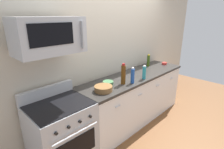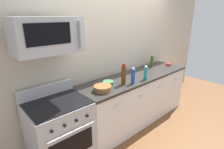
{
  "view_description": "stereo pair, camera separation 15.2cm",
  "coord_description": "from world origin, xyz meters",
  "px_view_note": "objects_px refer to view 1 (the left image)",
  "views": [
    {
      "loc": [
        -2.47,
        -1.83,
        1.98
      ],
      "look_at": [
        -0.66,
        -0.05,
        1.1
      ],
      "focal_mm": 28.34,
      "sensor_mm": 36.0,
      "label": 1
    },
    {
      "loc": [
        -2.36,
        -1.94,
        1.98
      ],
      "look_at": [
        -0.66,
        -0.05,
        1.1
      ],
      "focal_mm": 28.34,
      "sensor_mm": 36.0,
      "label": 2
    }
  ],
  "objects_px": {
    "range_oven": "(62,135)",
    "bottle_soda_blue": "(133,76)",
    "bottle_olive_oil": "(148,61)",
    "bowl_wooden_salad": "(103,88)",
    "bottle_wine_amber": "(123,74)",
    "bowl_red_small": "(164,63)",
    "bottle_dish_soap": "(144,73)",
    "microwave": "(49,36)",
    "bowl_green_glaze": "(108,83)"
  },
  "relations": [
    {
      "from": "bottle_olive_oil",
      "to": "bottle_wine_amber",
      "type": "distance_m",
      "value": 1.17
    },
    {
      "from": "bowl_green_glaze",
      "to": "range_oven",
      "type": "bearing_deg",
      "value": -178.86
    },
    {
      "from": "microwave",
      "to": "bottle_olive_oil",
      "type": "relative_size",
      "value": 2.92
    },
    {
      "from": "bottle_wine_amber",
      "to": "bowl_wooden_salad",
      "type": "distance_m",
      "value": 0.43
    },
    {
      "from": "bottle_dish_soap",
      "to": "bowl_wooden_salad",
      "type": "xyz_separation_m",
      "value": [
        -0.84,
        0.12,
        -0.07
      ]
    },
    {
      "from": "microwave",
      "to": "bottle_olive_oil",
      "type": "bearing_deg",
      "value": 2.93
    },
    {
      "from": "range_oven",
      "to": "bottle_soda_blue",
      "type": "bearing_deg",
      "value": -9.95
    },
    {
      "from": "bowl_green_glaze",
      "to": "bowl_red_small",
      "type": "distance_m",
      "value": 1.69
    },
    {
      "from": "microwave",
      "to": "bowl_green_glaze",
      "type": "xyz_separation_m",
      "value": [
        0.88,
        -0.03,
        -0.8
      ]
    },
    {
      "from": "bottle_wine_amber",
      "to": "bowl_red_small",
      "type": "distance_m",
      "value": 1.5
    },
    {
      "from": "bowl_wooden_salad",
      "to": "microwave",
      "type": "bearing_deg",
      "value": 166.83
    },
    {
      "from": "bottle_olive_oil",
      "to": "bowl_wooden_salad",
      "type": "xyz_separation_m",
      "value": [
        -1.55,
        -0.27,
        -0.08
      ]
    },
    {
      "from": "bottle_dish_soap",
      "to": "bottle_wine_amber",
      "type": "relative_size",
      "value": 0.71
    },
    {
      "from": "bottle_olive_oil",
      "to": "range_oven",
      "type": "bearing_deg",
      "value": -175.91
    },
    {
      "from": "bottle_olive_oil",
      "to": "bowl_wooden_salad",
      "type": "bearing_deg",
      "value": -170.2
    },
    {
      "from": "range_oven",
      "to": "bottle_wine_amber",
      "type": "distance_m",
      "value": 1.24
    },
    {
      "from": "bottle_soda_blue",
      "to": "bottle_olive_oil",
      "type": "relative_size",
      "value": 1.02
    },
    {
      "from": "bowl_wooden_salad",
      "to": "bottle_soda_blue",
      "type": "bearing_deg",
      "value": -10.58
    },
    {
      "from": "bottle_soda_blue",
      "to": "bowl_wooden_salad",
      "type": "relative_size",
      "value": 0.99
    },
    {
      "from": "bottle_wine_amber",
      "to": "bowl_red_small",
      "type": "relative_size",
      "value": 3.11
    },
    {
      "from": "microwave",
      "to": "bottle_soda_blue",
      "type": "relative_size",
      "value": 2.86
    },
    {
      "from": "bowl_green_glaze",
      "to": "microwave",
      "type": "bearing_deg",
      "value": 178.21
    },
    {
      "from": "microwave",
      "to": "bottle_soda_blue",
      "type": "xyz_separation_m",
      "value": [
        1.2,
        -0.26,
        -0.71
      ]
    },
    {
      "from": "bottle_dish_soap",
      "to": "microwave",
      "type": "bearing_deg",
      "value": 169.58
    },
    {
      "from": "microwave",
      "to": "bowl_red_small",
      "type": "relative_size",
      "value": 6.93
    },
    {
      "from": "bottle_olive_oil",
      "to": "bowl_red_small",
      "type": "distance_m",
      "value": 0.42
    },
    {
      "from": "range_oven",
      "to": "microwave",
      "type": "height_order",
      "value": "microwave"
    },
    {
      "from": "range_oven",
      "to": "bottle_soda_blue",
      "type": "height_order",
      "value": "bottle_soda_blue"
    },
    {
      "from": "range_oven",
      "to": "bowl_wooden_salad",
      "type": "relative_size",
      "value": 4.09
    },
    {
      "from": "bottle_wine_amber",
      "to": "range_oven",
      "type": "bearing_deg",
      "value": 173.13
    },
    {
      "from": "bottle_soda_blue",
      "to": "bottle_dish_soap",
      "type": "distance_m",
      "value": 0.29
    },
    {
      "from": "bottle_soda_blue",
      "to": "bowl_red_small",
      "type": "distance_m",
      "value": 1.38
    },
    {
      "from": "microwave",
      "to": "range_oven",
      "type": "bearing_deg",
      "value": -90.29
    },
    {
      "from": "bottle_olive_oil",
      "to": "bowl_wooden_salad",
      "type": "height_order",
      "value": "bottle_olive_oil"
    },
    {
      "from": "bottle_dish_soap",
      "to": "bowl_green_glaze",
      "type": "height_order",
      "value": "bottle_dish_soap"
    },
    {
      "from": "microwave",
      "to": "bowl_red_small",
      "type": "distance_m",
      "value": 2.69
    },
    {
      "from": "bowl_green_glaze",
      "to": "bowl_red_small",
      "type": "height_order",
      "value": "bowl_green_glaze"
    },
    {
      "from": "bottle_wine_amber",
      "to": "bowl_green_glaze",
      "type": "height_order",
      "value": "bottle_wine_amber"
    },
    {
      "from": "microwave",
      "to": "bowl_wooden_salad",
      "type": "distance_m",
      "value": 1.04
    },
    {
      "from": "bottle_wine_amber",
      "to": "bowl_red_small",
      "type": "height_order",
      "value": "bottle_wine_amber"
    },
    {
      "from": "bottle_soda_blue",
      "to": "bowl_green_glaze",
      "type": "distance_m",
      "value": 0.41
    },
    {
      "from": "bowl_wooden_salad",
      "to": "bottle_olive_oil",
      "type": "bearing_deg",
      "value": 9.8
    },
    {
      "from": "bowl_wooden_salad",
      "to": "bowl_red_small",
      "type": "distance_m",
      "value": 1.91
    },
    {
      "from": "bottle_soda_blue",
      "to": "bottle_dish_soap",
      "type": "relative_size",
      "value": 1.09
    },
    {
      "from": "bowl_green_glaze",
      "to": "bottle_wine_amber",
      "type": "bearing_deg",
      "value": -37.1
    },
    {
      "from": "bottle_dish_soap",
      "to": "bottle_olive_oil",
      "type": "bearing_deg",
      "value": 28.65
    },
    {
      "from": "bowl_wooden_salad",
      "to": "range_oven",
      "type": "bearing_deg",
      "value": 170.57
    },
    {
      "from": "bottle_dish_soap",
      "to": "bowl_wooden_salad",
      "type": "height_order",
      "value": "bottle_dish_soap"
    },
    {
      "from": "bottle_soda_blue",
      "to": "bowl_wooden_salad",
      "type": "height_order",
      "value": "bottle_soda_blue"
    },
    {
      "from": "bottle_wine_amber",
      "to": "bowl_red_small",
      "type": "bearing_deg",
      "value": 3.91
    }
  ]
}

